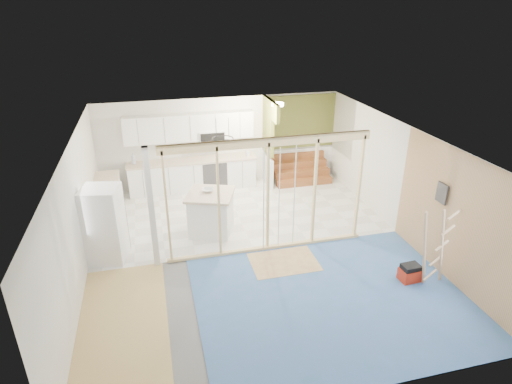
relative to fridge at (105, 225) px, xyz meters
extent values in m
cube|color=slate|center=(3.07, -0.45, -0.83)|extent=(7.00, 8.00, 0.01)
cube|color=white|center=(3.07, -0.45, 1.77)|extent=(7.00, 8.00, 0.01)
cube|color=white|center=(3.07, 3.55, 0.47)|extent=(7.00, 0.01, 2.60)
cube|color=white|center=(3.07, -4.45, 0.47)|extent=(7.00, 0.01, 2.60)
cube|color=white|center=(-0.43, -0.45, 0.47)|extent=(0.01, 8.00, 2.60)
cube|color=white|center=(6.57, -0.45, 0.47)|extent=(0.01, 8.00, 2.60)
cube|color=white|center=(3.07, 1.55, -0.82)|extent=(7.00, 4.00, 0.02)
cube|color=#4B6DB7|center=(4.07, -2.45, -0.82)|extent=(5.00, 4.00, 0.02)
cube|color=tan|center=(0.32, -2.45, -0.82)|extent=(1.50, 4.00, 0.02)
cube|color=#CFB972|center=(3.57, -1.05, -0.82)|extent=(1.40, 1.00, 0.01)
cube|color=beige|center=(3.37, -0.45, 1.67)|extent=(4.40, 0.09, 0.18)
cube|color=beige|center=(3.37, -0.45, -0.78)|extent=(4.40, 0.09, 0.06)
cube|color=silver|center=(0.97, -0.45, 0.47)|extent=(0.12, 0.14, 2.60)
cube|color=beige|center=(1.27, -0.45, 0.47)|extent=(0.04, 0.09, 2.40)
cube|color=beige|center=(2.32, -0.45, 0.47)|extent=(0.04, 0.09, 2.40)
cube|color=beige|center=(3.37, -0.45, 0.47)|extent=(0.05, 0.09, 2.40)
cube|color=beige|center=(4.42, -0.45, 0.47)|extent=(0.04, 0.09, 2.40)
cube|color=beige|center=(5.47, -0.45, 0.47)|extent=(0.04, 0.09, 2.40)
cylinder|color=silver|center=(3.27, -0.48, 0.39)|extent=(0.02, 0.02, 2.35)
cylinder|color=silver|center=(3.97, -0.43, 0.39)|extent=(0.02, 0.02, 2.35)
cylinder|color=silver|center=(3.62, -0.45, 0.39)|extent=(0.02, 0.02, 2.35)
cube|color=white|center=(2.17, 3.25, -0.39)|extent=(3.60, 0.60, 0.88)
cube|color=beige|center=(2.17, 3.25, 0.07)|extent=(3.66, 0.64, 0.05)
cube|color=white|center=(-0.13, 2.15, -0.39)|extent=(0.60, 1.60, 0.88)
cube|color=beige|center=(-0.13, 2.15, 0.07)|extent=(0.64, 1.64, 0.05)
cube|color=white|center=(2.17, 3.37, 1.02)|extent=(3.60, 0.34, 0.75)
cube|color=white|center=(2.77, 3.33, 0.72)|extent=(0.72, 0.38, 0.36)
cube|color=black|center=(2.77, 3.14, 0.72)|extent=(0.68, 0.02, 0.30)
cube|color=olive|center=(4.37, 3.10, 0.97)|extent=(0.10, 0.90, 1.60)
cube|color=white|center=(4.37, 3.10, -0.38)|extent=(0.10, 0.90, 0.90)
cube|color=olive|center=(4.37, 2.40, 1.52)|extent=(0.10, 0.50, 0.50)
cube|color=olive|center=(5.47, 3.52, 0.92)|extent=(2.20, 0.04, 1.60)
cube|color=white|center=(5.47, 3.52, -0.38)|extent=(2.20, 0.04, 0.90)
cube|color=brown|center=(5.42, 2.75, -0.73)|extent=(1.70, 0.26, 0.20)
cube|color=brown|center=(5.42, 3.01, -0.53)|extent=(1.70, 0.26, 0.20)
cube|color=brown|center=(5.42, 3.27, -0.33)|extent=(1.70, 0.26, 0.20)
cube|color=brown|center=(5.42, 3.53, -0.13)|extent=(1.70, 0.26, 0.20)
torus|color=black|center=(2.77, 1.45, 1.22)|extent=(0.52, 0.52, 0.02)
cylinder|color=black|center=(2.62, 1.45, 1.47)|extent=(0.01, 0.01, 0.50)
cylinder|color=black|center=(2.92, 1.45, 1.47)|extent=(0.01, 0.01, 0.50)
cylinder|color=#39383E|center=(2.67, 1.35, 1.07)|extent=(0.14, 0.14, 0.14)
cylinder|color=#39383E|center=(2.89, 1.55, 1.09)|extent=(0.12, 0.12, 0.12)
cube|color=tan|center=(6.55, -2.45, 0.47)|extent=(0.02, 4.00, 2.60)
cube|color=#39383E|center=(6.50, -1.85, 0.82)|extent=(0.04, 0.30, 0.40)
cylinder|color=#FFEABF|center=(4.47, 2.55, 1.71)|extent=(0.32, 0.32, 0.08)
cube|color=white|center=(-0.01, 0.00, 0.00)|extent=(0.85, 0.83, 1.67)
cube|color=#39383E|center=(0.34, 0.00, 0.00)|extent=(0.16, 0.66, 1.63)
cube|color=white|center=(2.30, 0.65, -0.37)|extent=(1.19, 1.19, 0.94)
cube|color=beige|center=(2.30, 0.65, 0.15)|extent=(1.33, 1.33, 0.05)
imported|color=silver|center=(2.26, 0.76, 0.21)|extent=(0.31, 0.31, 0.07)
imported|color=silver|center=(0.57, 3.30, 0.26)|extent=(0.15, 0.15, 0.32)
imported|color=silver|center=(3.77, 3.15, 0.20)|extent=(0.10, 0.10, 0.21)
cube|color=#AD240F|center=(5.78, -2.26, -0.70)|extent=(0.40, 0.31, 0.27)
cube|color=black|center=(5.78, -2.26, -0.51)|extent=(0.36, 0.27, 0.10)
cube|color=tan|center=(5.84, -2.47, 0.01)|extent=(0.38, 0.18, 1.67)
cube|color=tan|center=(6.21, -2.47, 0.01)|extent=(0.38, 0.18, 1.67)
cube|color=tan|center=(6.07, -2.47, -0.60)|extent=(0.39, 0.18, 0.11)
cube|color=tan|center=(6.14, -2.47, -0.28)|extent=(0.39, 0.18, 0.11)
cube|color=tan|center=(6.21, -2.47, 0.04)|extent=(0.39, 0.18, 0.11)
cube|color=tan|center=(6.27, -2.47, 0.36)|extent=(0.39, 0.18, 0.11)
cube|color=tan|center=(6.34, -2.47, 0.68)|extent=(0.39, 0.18, 0.11)
camera|label=1|loc=(1.12, -8.31, 4.26)|focal=30.00mm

